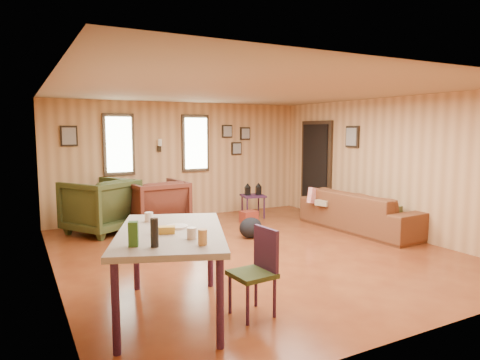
{
  "coord_description": "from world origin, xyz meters",
  "views": [
    {
      "loc": [
        -3.14,
        -5.48,
        1.84
      ],
      "look_at": [
        0.0,
        0.4,
        1.05
      ],
      "focal_mm": 32.0,
      "sensor_mm": 36.0,
      "label": 1
    }
  ],
  "objects_px": {
    "sofa": "(363,204)",
    "end_table": "(124,204)",
    "recliner_green": "(100,203)",
    "dining_table": "(171,238)",
    "side_table": "(253,194)",
    "recliner_brown": "(156,202)"
  },
  "relations": [
    {
      "from": "sofa",
      "to": "end_table",
      "type": "distance_m",
      "value": 4.55
    },
    {
      "from": "recliner_green",
      "to": "dining_table",
      "type": "height_order",
      "value": "dining_table"
    },
    {
      "from": "sofa",
      "to": "recliner_green",
      "type": "relative_size",
      "value": 2.28
    },
    {
      "from": "side_table",
      "to": "dining_table",
      "type": "height_order",
      "value": "dining_table"
    },
    {
      "from": "end_table",
      "to": "side_table",
      "type": "distance_m",
      "value": 2.63
    },
    {
      "from": "recliner_brown",
      "to": "recliner_green",
      "type": "xyz_separation_m",
      "value": [
        -0.96,
        0.2,
        0.03
      ]
    },
    {
      "from": "sofa",
      "to": "end_table",
      "type": "xyz_separation_m",
      "value": [
        -3.75,
        2.58,
        -0.09
      ]
    },
    {
      "from": "recliner_brown",
      "to": "dining_table",
      "type": "bearing_deg",
      "value": 69.15
    },
    {
      "from": "end_table",
      "to": "recliner_green",
      "type": "bearing_deg",
      "value": -134.47
    },
    {
      "from": "dining_table",
      "to": "recliner_brown",
      "type": "bearing_deg",
      "value": 96.07
    },
    {
      "from": "sofa",
      "to": "dining_table",
      "type": "relative_size",
      "value": 1.27
    },
    {
      "from": "recliner_green",
      "to": "side_table",
      "type": "distance_m",
      "value": 3.07
    },
    {
      "from": "sofa",
      "to": "recliner_brown",
      "type": "relative_size",
      "value": 2.41
    },
    {
      "from": "sofa",
      "to": "dining_table",
      "type": "xyz_separation_m",
      "value": [
        -4.29,
        -1.83,
        0.3
      ]
    },
    {
      "from": "recliner_green",
      "to": "sofa",
      "type": "bearing_deg",
      "value": 122.0
    },
    {
      "from": "sofa",
      "to": "recliner_green",
      "type": "xyz_separation_m",
      "value": [
        -4.28,
        2.04,
        0.06
      ]
    },
    {
      "from": "side_table",
      "to": "end_table",
      "type": "bearing_deg",
      "value": 165.77
    },
    {
      "from": "recliner_brown",
      "to": "recliner_green",
      "type": "distance_m",
      "value": 0.98
    },
    {
      "from": "recliner_brown",
      "to": "end_table",
      "type": "xyz_separation_m",
      "value": [
        -0.43,
        0.74,
        -0.11
      ]
    },
    {
      "from": "dining_table",
      "to": "side_table",
      "type": "bearing_deg",
      "value": 71.57
    },
    {
      "from": "side_table",
      "to": "sofa",
      "type": "bearing_deg",
      "value": -58.07
    },
    {
      "from": "recliner_green",
      "to": "end_table",
      "type": "height_order",
      "value": "recliner_green"
    }
  ]
}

